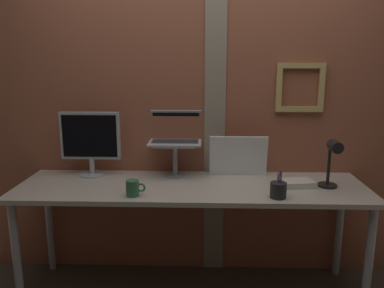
{
  "coord_description": "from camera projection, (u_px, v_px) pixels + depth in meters",
  "views": [
    {
      "loc": [
        0.01,
        -2.42,
        1.56
      ],
      "look_at": [
        -0.07,
        0.08,
        1.01
      ],
      "focal_mm": 36.51,
      "sensor_mm": 36.0,
      "label": 1
    }
  ],
  "objects": [
    {
      "name": "brick_wall_back",
      "position": [
        204.0,
        102.0,
        2.78
      ],
      "size": [
        3.33,
        0.16,
        2.52
      ],
      "color": "#9E563D",
      "rests_on": "ground_plane"
    },
    {
      "name": "desk",
      "position": [
        191.0,
        195.0,
        2.54
      ],
      "size": [
        2.25,
        0.63,
        0.76
      ],
      "color": "beige",
      "rests_on": "ground_plane"
    },
    {
      "name": "monitor",
      "position": [
        90.0,
        139.0,
        2.68
      ],
      "size": [
        0.41,
        0.18,
        0.45
      ],
      "color": "#ADB2B7",
      "rests_on": "desk"
    },
    {
      "name": "laptop_stand",
      "position": [
        175.0,
        154.0,
        2.68
      ],
      "size": [
        0.28,
        0.22,
        0.23
      ],
      "color": "gray",
      "rests_on": "desk"
    },
    {
      "name": "laptop",
      "position": [
        176.0,
        133.0,
        2.73
      ],
      "size": [
        0.36,
        0.3,
        0.22
      ],
      "color": "#ADB2B7",
      "rests_on": "laptop_stand"
    },
    {
      "name": "whiteboard_panel",
      "position": [
        238.0,
        156.0,
        2.69
      ],
      "size": [
        0.4,
        0.06,
        0.28
      ],
      "primitive_type": "cube",
      "rotation": [
        0.16,
        0.0,
        0.0
      ],
      "color": "white",
      "rests_on": "desk"
    },
    {
      "name": "desk_lamp",
      "position": [
        332.0,
        159.0,
        2.4
      ],
      "size": [
        0.12,
        0.2,
        0.32
      ],
      "color": "black",
      "rests_on": "desk"
    },
    {
      "name": "pen_cup",
      "position": [
        278.0,
        190.0,
        2.28
      ],
      "size": [
        0.1,
        0.1,
        0.17
      ],
      "color": "#262628",
      "rests_on": "desk"
    },
    {
      "name": "coffee_mug",
      "position": [
        133.0,
        188.0,
        2.31
      ],
      "size": [
        0.12,
        0.08,
        0.1
      ],
      "color": "#33724C",
      "rests_on": "desk"
    },
    {
      "name": "paper_clutter_stack",
      "position": [
        297.0,
        183.0,
        2.49
      ],
      "size": [
        0.22,
        0.17,
        0.04
      ],
      "primitive_type": "cube",
      "rotation": [
        0.0,
        0.0,
        0.15
      ],
      "color": "silver",
      "rests_on": "desk"
    }
  ]
}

